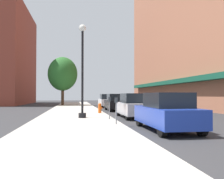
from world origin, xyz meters
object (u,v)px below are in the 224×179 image
Objects in this scene: fire_hydrant at (100,108)px; parking_meter_near at (109,105)px; parking_meter_far at (116,107)px; tree_near at (63,74)px; car_blue at (167,112)px; car_black at (116,103)px; car_white at (107,101)px; car_silver at (134,106)px; lamppost at (82,69)px.

fire_hydrant is 5.02m from parking_meter_near.
tree_near is at bearing 99.32° from parking_meter_far.
car_black is at bearing 92.23° from car_blue.
tree_near is 8.07m from car_white.
tree_near is at bearing 100.38° from parking_meter_near.
tree_near reaches higher than car_black.
parking_meter_far is (0.06, -7.39, 0.43)m from fire_hydrant.
car_blue is 20.23m from car_white.
parking_meter_near and parking_meter_far have the same top height.
fire_hydrant is 16.43m from tree_near.
fire_hydrant is at bearing 120.85° from car_silver.
parking_meter_near is at bearing -101.01° from car_black.
tree_near is at bearing 105.23° from car_silver.
fire_hydrant is 0.18× the size of car_silver.
car_blue is 1.00× the size of car_silver.
car_white is (2.01, 11.15, 0.29)m from fire_hydrant.
lamppost is 7.47× the size of fire_hydrant.
car_white is (3.51, 15.01, -2.39)m from lamppost.
parking_meter_near is 2.38m from parking_meter_far.
lamppost is at bearing -83.53° from tree_near.
car_white reaches higher than parking_meter_near.
parking_meter_near is 16.27m from car_white.
car_black reaches higher than fire_hydrant.
fire_hydrant is (1.50, 3.86, -2.68)m from lamppost.
tree_near reaches higher than car_white.
car_black is at bearing 64.50° from fire_hydrant.
car_black is (1.95, 9.22, -0.14)m from parking_meter_near.
tree_near is 19.85m from car_silver.
lamppost reaches higher than car_silver.
lamppost reaches higher than parking_meter_near.
car_black is at bearing 88.21° from car_silver.
tree_near is at bearing 142.72° from car_white.
tree_near is at bearing 96.47° from lamppost.
parking_meter_near is at bearing -138.12° from car_silver.
parking_meter_near is at bearing -96.82° from car_white.
fire_hydrant is 7.40m from parking_meter_far.
car_white is at bearing 88.21° from car_silver.
car_blue is (2.01, -9.08, 0.29)m from fire_hydrant.
car_blue is 1.00× the size of car_black.
car_silver is at bearing 92.23° from car_blue.
tree_near is 1.58× the size of car_silver.
fire_hydrant is 0.18× the size of car_black.
lamppost is 1.37× the size of car_white.
car_silver reaches higher than parking_meter_far.
car_white is at bearing -37.35° from tree_near.
tree_near reaches higher than car_blue.
parking_meter_near reaches higher than fire_hydrant.
fire_hydrant is 0.60× the size of parking_meter_near.
car_black is (2.01, 4.22, 0.29)m from fire_hydrant.
car_black is 1.00× the size of car_white.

